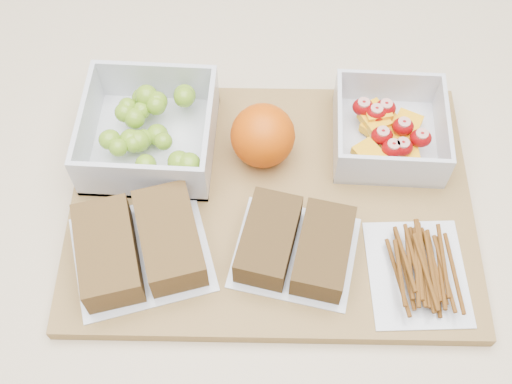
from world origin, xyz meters
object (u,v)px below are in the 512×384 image
grape_container (150,131)px  fruit_container (389,131)px  orange (263,136)px  pretzel_bag (419,269)px  sandwich_bag_left (139,246)px  sandwich_bag_center (296,245)px  cutting_board (271,203)px

grape_container → fruit_container: grape_container is taller
orange → pretzel_bag: 0.21m
orange → sandwich_bag_left: orange is taller
sandwich_bag_left → sandwich_bag_center: bearing=4.0°
fruit_container → sandwich_bag_center: (-0.10, -0.14, -0.00)m
grape_container → pretzel_bag: grape_container is taller
cutting_board → orange: size_ratio=6.12×
sandwich_bag_left → sandwich_bag_center: 0.15m
fruit_container → orange: bearing=-169.7°
cutting_board → pretzel_bag: 0.17m
sandwich_bag_center → pretzel_bag: sandwich_bag_center is taller
grape_container → fruit_container: size_ratio=1.17×
sandwich_bag_left → pretzel_bag: sandwich_bag_left is taller
sandwich_bag_center → pretzel_bag: (0.12, -0.02, -0.01)m
grape_container → pretzel_bag: (0.28, -0.14, -0.01)m
cutting_board → sandwich_bag_center: (0.03, -0.06, 0.03)m
cutting_board → fruit_container: (0.12, 0.08, 0.03)m
fruit_container → pretzel_bag: 0.16m
grape_container → fruit_container: (0.26, 0.02, -0.01)m
sandwich_bag_center → pretzel_bag: 0.12m
fruit_container → pretzel_bag: size_ratio=0.96×
fruit_container → sandwich_bag_center: bearing=-124.2°
pretzel_bag → sandwich_bag_left: bearing=178.9°
grape_container → fruit_container: 0.26m
orange → sandwich_bag_center: (0.04, -0.12, -0.02)m
cutting_board → fruit_container: 0.15m
pretzel_bag → orange: bearing=140.0°
sandwich_bag_center → orange: bearing=108.1°
fruit_container → pretzel_bag: (0.02, -0.16, -0.01)m
grape_container → orange: 0.12m
sandwich_bag_left → orange: bearing=48.5°
orange → pretzel_bag: (0.16, -0.13, -0.02)m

